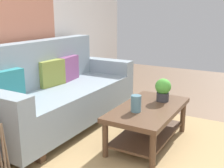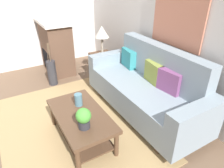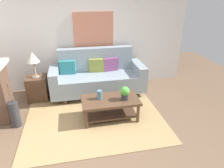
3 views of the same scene
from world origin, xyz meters
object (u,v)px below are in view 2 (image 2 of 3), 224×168
at_px(fireplace, 56,47).
at_px(framed_painting, 177,18).
at_px(throw_pillow_teal, 129,58).
at_px(throw_pillow_olive, 154,72).
at_px(side_table, 103,66).
at_px(floor_vase, 52,73).
at_px(throw_pillow_plum, 169,81).
at_px(table_lamp, 102,33).
at_px(potted_plant_tabletop, 84,118).
at_px(coffee_table, 81,121).
at_px(tabletop_vase, 78,100).
at_px(couch, 146,88).

height_order(fireplace, framed_painting, framed_painting).
bearing_deg(throw_pillow_teal, throw_pillow_olive, 0.00).
bearing_deg(side_table, floor_vase, -106.29).
height_order(throw_pillow_olive, throw_pillow_plum, same).
bearing_deg(table_lamp, potted_plant_tabletop, -33.74).
height_order(table_lamp, framed_painting, framed_painting).
bearing_deg(potted_plant_tabletop, coffee_table, 167.25).
height_order(side_table, table_lamp, table_lamp).
bearing_deg(floor_vase, throw_pillow_plum, 29.80).
relative_size(tabletop_vase, potted_plant_tabletop, 0.66).
bearing_deg(potted_plant_tabletop, fireplace, 169.79).
distance_m(couch, floor_vase, 1.99).
bearing_deg(table_lamp, throw_pillow_plum, 5.24).
distance_m(throw_pillow_olive, floor_vase, 2.10).
distance_m(potted_plant_tabletop, fireplace, 2.66).
distance_m(side_table, floor_vase, 1.05).
xyz_separation_m(side_table, framed_painting, (1.40, 0.50, 1.18)).
xyz_separation_m(throw_pillow_olive, floor_vase, (-1.69, -1.16, -0.43)).
bearing_deg(coffee_table, fireplace, 170.09).
relative_size(throw_pillow_olive, fireplace, 0.31).
bearing_deg(couch, floor_vase, -148.46).
height_order(tabletop_vase, fireplace, fireplace).
height_order(throw_pillow_teal, table_lamp, table_lamp).
xyz_separation_m(coffee_table, framed_painting, (-0.09, 1.61, 1.15)).
relative_size(tabletop_vase, table_lamp, 0.30).
height_order(throw_pillow_olive, tabletop_vase, throw_pillow_olive).
xyz_separation_m(tabletop_vase, fireplace, (-2.16, 0.35, 0.07)).
bearing_deg(coffee_table, throw_pillow_plum, 78.63).
height_order(throw_pillow_teal, side_table, throw_pillow_teal).
height_order(potted_plant_tabletop, framed_painting, framed_painting).
bearing_deg(coffee_table, potted_plant_tabletop, -12.75).
relative_size(tabletop_vase, fireplace, 0.15).
xyz_separation_m(coffee_table, floor_vase, (-1.78, 0.11, -0.06)).
bearing_deg(table_lamp, couch, 1.37).
xyz_separation_m(throw_pillow_teal, fireplace, (-1.58, -0.86, -0.09)).
distance_m(fireplace, framed_painting, 2.71).
distance_m(throw_pillow_teal, framed_painting, 1.09).
height_order(tabletop_vase, framed_painting, framed_painting).
bearing_deg(side_table, coffee_table, -36.80).
bearing_deg(throw_pillow_plum, coffee_table, -101.37).
bearing_deg(couch, throw_pillow_plum, 20.25).
distance_m(throw_pillow_teal, tabletop_vase, 1.35).
xyz_separation_m(coffee_table, side_table, (-1.48, 1.11, -0.03)).
height_order(coffee_table, framed_painting, framed_painting).
relative_size(side_table, table_lamp, 0.98).
bearing_deg(throw_pillow_olive, table_lamp, -173.50).
height_order(couch, coffee_table, couch).
xyz_separation_m(throw_pillow_olive, throw_pillow_plum, (0.34, 0.00, 0.00)).
xyz_separation_m(throw_pillow_olive, coffee_table, (0.09, -1.27, -0.37)).
bearing_deg(framed_painting, fireplace, -152.09).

